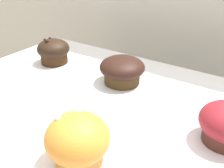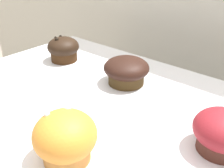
# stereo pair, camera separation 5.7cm
# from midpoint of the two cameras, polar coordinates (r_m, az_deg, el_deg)

# --- Properties ---
(wall_back) EXTENTS (3.20, 0.10, 1.80)m
(wall_back) POSITION_cam_midpoint_polar(r_m,az_deg,el_deg) (1.02, 19.61, 9.59)
(wall_back) COLOR beige
(wall_back) RESTS_ON ground
(muffin_back_left) EXTENTS (0.09, 0.09, 0.08)m
(muffin_back_left) POSITION_cam_midpoint_polar(r_m,az_deg,el_deg) (0.80, -14.63, 6.90)
(muffin_back_left) COLOR #38200F
(muffin_back_left) RESTS_ON display_counter
(muffin_back_right) EXTENTS (0.11, 0.11, 0.07)m
(muffin_back_right) POSITION_cam_midpoint_polar(r_m,az_deg,el_deg) (0.65, -0.26, 3.05)
(muffin_back_right) COLOR #3F2D15
(muffin_back_right) RESTS_ON display_counter
(muffin_front_left) EXTENTS (0.10, 0.10, 0.09)m
(muffin_front_left) POSITION_cam_midpoint_polar(r_m,az_deg,el_deg) (0.42, -11.38, -12.22)
(muffin_front_left) COLOR #CE833C
(muffin_front_left) RESTS_ON display_counter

